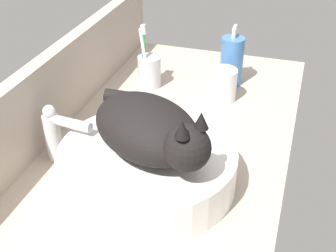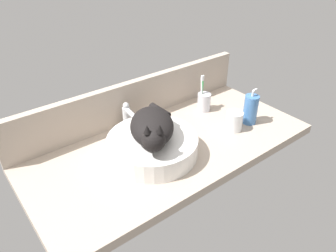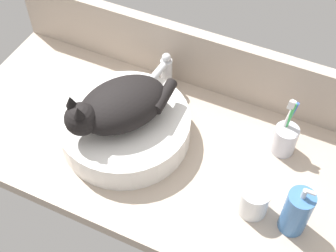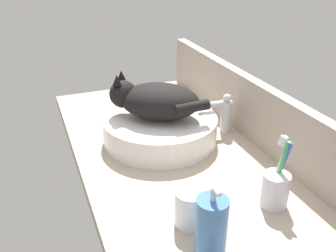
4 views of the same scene
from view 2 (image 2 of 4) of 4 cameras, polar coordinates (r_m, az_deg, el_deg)
ground_plane at (r=142.54cm, az=0.36°, el=-3.74°), size 123.38×58.42×4.00cm
backsplash_panel at (r=155.52cm, az=-5.89°, el=4.51°), size 123.38×3.60×19.56cm
sink_basin at (r=133.09cm, az=-2.71°, el=-3.49°), size 36.77×36.77×8.23cm
cat at (r=126.42cm, az=-2.75°, el=-0.22°), size 27.74×30.22×14.00cm
faucet at (r=147.71cm, az=-7.02°, el=1.72°), size 3.80×11.86×13.60cm
soap_dispenser at (r=157.25cm, az=14.17°, el=2.84°), size 6.58×6.58×17.25cm
toothbrush_cup at (r=164.96cm, az=6.25°, el=4.38°), size 6.58×6.58×18.72cm
water_glass at (r=151.81cm, az=11.42°, el=0.73°), size 7.67×7.67×8.84cm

